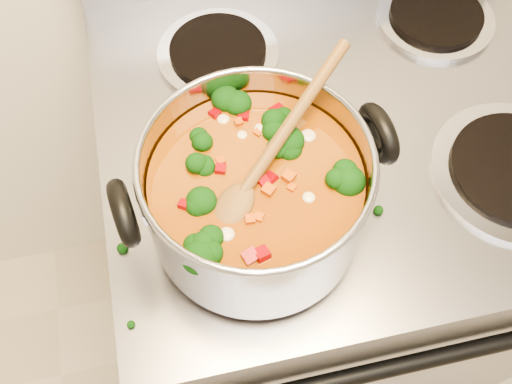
{
  "coord_description": "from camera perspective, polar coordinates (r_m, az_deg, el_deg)",
  "views": [
    {
      "loc": [
        -0.31,
        0.69,
        1.58
      ],
      "look_at": [
        -0.24,
        1.01,
        1.01
      ],
      "focal_mm": 40.0,
      "sensor_mm": 36.0,
      "label": 1
    }
  ],
  "objects": [
    {
      "name": "stockpot",
      "position": [
        0.66,
        -0.03,
        -0.24
      ],
      "size": [
        0.32,
        0.26,
        0.16
      ],
      "rotation": [
        0.0,
        0.0,
        0.14
      ],
      "color": "#A6A6AE",
      "rests_on": "electric_range"
    },
    {
      "name": "electric_range",
      "position": [
        1.23,
        6.81,
        -4.8
      ],
      "size": [
        0.75,
        0.68,
        1.08
      ],
      "color": "gray",
      "rests_on": "ground"
    },
    {
      "name": "wooden_spoon",
      "position": [
        0.62,
        0.68,
        2.87
      ],
      "size": [
        0.21,
        0.2,
        0.08
      ],
      "rotation": [
        0.0,
        0.0,
        0.75
      ],
      "color": "brown",
      "rests_on": "stockpot"
    },
    {
      "name": "cooktop_crumbs",
      "position": [
        0.75,
        -1.49,
        -0.18
      ],
      "size": [
        0.34,
        0.31,
        0.01
      ],
      "color": "black",
      "rests_on": "electric_range"
    }
  ]
}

